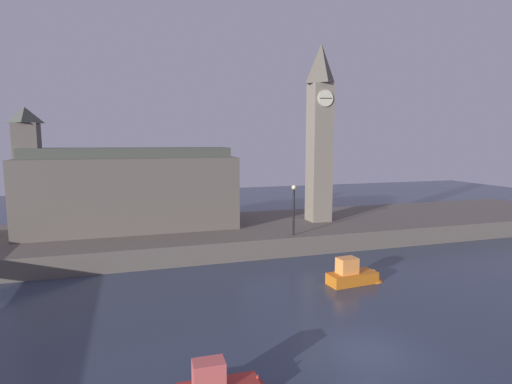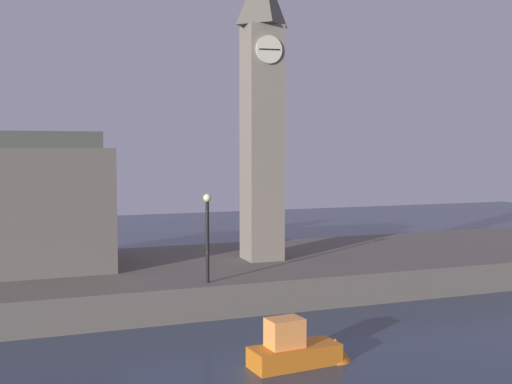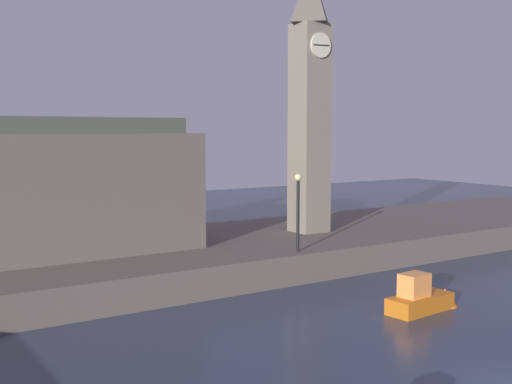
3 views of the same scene
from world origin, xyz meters
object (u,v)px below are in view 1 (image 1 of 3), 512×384
Objects in this scene: clock_tower at (320,131)px; parliament_hall at (128,189)px; boat_patrol_orange at (356,275)px; streetlamp at (294,204)px.

parliament_hall is at bearing 173.56° from clock_tower.
clock_tower is 15.47m from boat_patrol_orange.
clock_tower reaches higher than streetlamp.
parliament_hall is at bearing 133.99° from boat_patrol_orange.
clock_tower is at bearing 74.91° from boat_patrol_orange.
parliament_hall is 19.80m from boat_patrol_orange.
streetlamp is at bearing 99.27° from boat_patrol_orange.
parliament_hall is 4.53× the size of boat_patrol_orange.
clock_tower is at bearing 47.04° from streetlamp.
parliament_hall is 4.34× the size of streetlamp.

